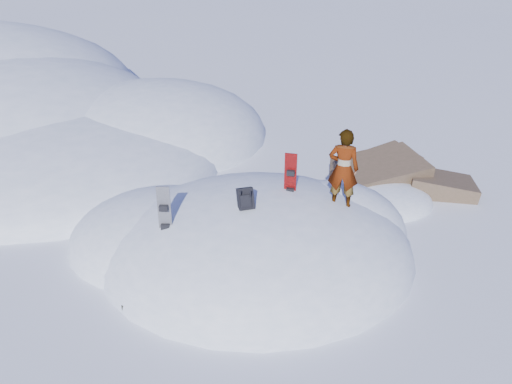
{
  "coord_description": "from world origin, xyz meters",
  "views": [
    {
      "loc": [
        -0.27,
        -9.35,
        6.52
      ],
      "look_at": [
        -0.03,
        0.3,
        1.44
      ],
      "focal_mm": 35.0,
      "sensor_mm": 36.0,
      "label": 1
    }
  ],
  "objects_px": {
    "snowboard_red": "(290,183)",
    "snowboard_dark": "(165,219)",
    "backpack": "(245,199)",
    "person": "(343,169)"
  },
  "relations": [
    {
      "from": "snowboard_red",
      "to": "snowboard_dark",
      "type": "relative_size",
      "value": 1.0
    },
    {
      "from": "snowboard_dark",
      "to": "person",
      "type": "bearing_deg",
      "value": 14.74
    },
    {
      "from": "snowboard_red",
      "to": "backpack",
      "type": "xyz_separation_m",
      "value": [
        -0.98,
        -0.79,
        0.05
      ]
    },
    {
      "from": "snowboard_red",
      "to": "snowboard_dark",
      "type": "xyz_separation_m",
      "value": [
        -2.61,
        -1.06,
        -0.24
      ]
    },
    {
      "from": "snowboard_red",
      "to": "backpack",
      "type": "relative_size",
      "value": 2.69
    },
    {
      "from": "backpack",
      "to": "person",
      "type": "bearing_deg",
      "value": -0.57
    },
    {
      "from": "backpack",
      "to": "person",
      "type": "height_order",
      "value": "person"
    },
    {
      "from": "person",
      "to": "backpack",
      "type": "bearing_deg",
      "value": 29.25
    },
    {
      "from": "snowboard_dark",
      "to": "backpack",
      "type": "height_order",
      "value": "snowboard_dark"
    },
    {
      "from": "backpack",
      "to": "snowboard_dark",
      "type": "bearing_deg",
      "value": 175.42
    }
  ]
}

